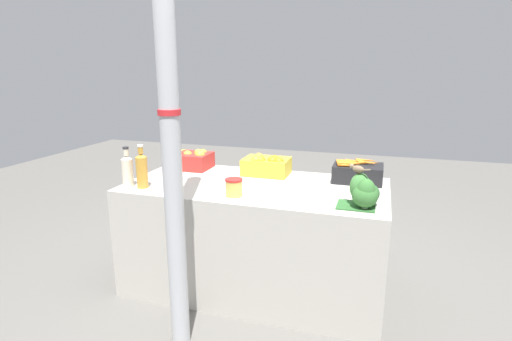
{
  "coord_description": "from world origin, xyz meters",
  "views": [
    {
      "loc": [
        0.8,
        -2.56,
        1.56
      ],
      "look_at": [
        0.0,
        0.0,
        0.88
      ],
      "focal_mm": 28.0,
      "sensor_mm": 36.0,
      "label": 1
    }
  ],
  "objects_px": {
    "apple_crate": "(189,159)",
    "broccoli_pile": "(364,193)",
    "orange_crate": "(267,165)",
    "sparrow_bird": "(358,169)",
    "juice_bottle_cloudy": "(127,170)",
    "pickle_jar": "(234,187)",
    "carrot_crate": "(358,172)",
    "support_pole": "(169,113)",
    "juice_bottle_amber": "(142,170)"
  },
  "relations": [
    {
      "from": "apple_crate",
      "to": "pickle_jar",
      "type": "distance_m",
      "value": 0.83
    },
    {
      "from": "apple_crate",
      "to": "broccoli_pile",
      "type": "xyz_separation_m",
      "value": [
        1.4,
        -0.55,
        0.02
      ]
    },
    {
      "from": "broccoli_pile",
      "to": "juice_bottle_amber",
      "type": "relative_size",
      "value": 0.81
    },
    {
      "from": "carrot_crate",
      "to": "support_pole",
      "type": "bearing_deg",
      "value": -130.99
    },
    {
      "from": "orange_crate",
      "to": "pickle_jar",
      "type": "distance_m",
      "value": 0.57
    },
    {
      "from": "orange_crate",
      "to": "juice_bottle_amber",
      "type": "height_order",
      "value": "juice_bottle_amber"
    },
    {
      "from": "orange_crate",
      "to": "juice_bottle_amber",
      "type": "bearing_deg",
      "value": -140.74
    },
    {
      "from": "juice_bottle_cloudy",
      "to": "sparrow_bird",
      "type": "relative_size",
      "value": 2.15
    },
    {
      "from": "apple_crate",
      "to": "broccoli_pile",
      "type": "distance_m",
      "value": 1.5
    },
    {
      "from": "orange_crate",
      "to": "carrot_crate",
      "type": "relative_size",
      "value": 1.0
    },
    {
      "from": "carrot_crate",
      "to": "broccoli_pile",
      "type": "bearing_deg",
      "value": -82.75
    },
    {
      "from": "juice_bottle_amber",
      "to": "orange_crate",
      "type": "bearing_deg",
      "value": 39.26
    },
    {
      "from": "apple_crate",
      "to": "orange_crate",
      "type": "height_order",
      "value": "orange_crate"
    },
    {
      "from": "broccoli_pile",
      "to": "sparrow_bird",
      "type": "height_order",
      "value": "sparrow_bird"
    },
    {
      "from": "apple_crate",
      "to": "pickle_jar",
      "type": "relative_size",
      "value": 3.06
    },
    {
      "from": "orange_crate",
      "to": "pickle_jar",
      "type": "xyz_separation_m",
      "value": [
        -0.05,
        -0.57,
        -0.02
      ]
    },
    {
      "from": "apple_crate",
      "to": "sparrow_bird",
      "type": "height_order",
      "value": "sparrow_bird"
    },
    {
      "from": "orange_crate",
      "to": "sparrow_bird",
      "type": "height_order",
      "value": "sparrow_bird"
    },
    {
      "from": "support_pole",
      "to": "juice_bottle_amber",
      "type": "bearing_deg",
      "value": 137.44
    },
    {
      "from": "broccoli_pile",
      "to": "pickle_jar",
      "type": "bearing_deg",
      "value": -178.28
    },
    {
      "from": "apple_crate",
      "to": "sparrow_bird",
      "type": "distance_m",
      "value": 1.46
    },
    {
      "from": "broccoli_pile",
      "to": "juice_bottle_amber",
      "type": "height_order",
      "value": "juice_bottle_amber"
    },
    {
      "from": "apple_crate",
      "to": "pickle_jar",
      "type": "height_order",
      "value": "apple_crate"
    },
    {
      "from": "juice_bottle_cloudy",
      "to": "juice_bottle_amber",
      "type": "bearing_deg",
      "value": 0.0
    },
    {
      "from": "carrot_crate",
      "to": "broccoli_pile",
      "type": "distance_m",
      "value": 0.56
    },
    {
      "from": "juice_bottle_amber",
      "to": "broccoli_pile",
      "type": "bearing_deg",
      "value": 1.42
    },
    {
      "from": "orange_crate",
      "to": "juice_bottle_cloudy",
      "type": "height_order",
      "value": "juice_bottle_cloudy"
    },
    {
      "from": "juice_bottle_cloudy",
      "to": "pickle_jar",
      "type": "distance_m",
      "value": 0.77
    },
    {
      "from": "pickle_jar",
      "to": "carrot_crate",
      "type": "bearing_deg",
      "value": 38.4
    },
    {
      "from": "sparrow_bird",
      "to": "support_pole",
      "type": "bearing_deg",
      "value": 52.07
    },
    {
      "from": "apple_crate",
      "to": "broccoli_pile",
      "type": "height_order",
      "value": "broccoli_pile"
    },
    {
      "from": "support_pole",
      "to": "pickle_jar",
      "type": "relative_size",
      "value": 23.94
    },
    {
      "from": "juice_bottle_amber",
      "to": "carrot_crate",
      "type": "bearing_deg",
      "value": 23.01
    },
    {
      "from": "juice_bottle_cloudy",
      "to": "pickle_jar",
      "type": "height_order",
      "value": "juice_bottle_cloudy"
    },
    {
      "from": "sparrow_bird",
      "to": "carrot_crate",
      "type": "bearing_deg",
      "value": -63.62
    },
    {
      "from": "juice_bottle_cloudy",
      "to": "orange_crate",
      "type": "bearing_deg",
      "value": 35.16
    },
    {
      "from": "juice_bottle_cloudy",
      "to": "juice_bottle_amber",
      "type": "distance_m",
      "value": 0.11
    },
    {
      "from": "carrot_crate",
      "to": "juice_bottle_cloudy",
      "type": "distance_m",
      "value": 1.61
    },
    {
      "from": "apple_crate",
      "to": "pickle_jar",
      "type": "xyz_separation_m",
      "value": [
        0.6,
        -0.58,
        -0.02
      ]
    },
    {
      "from": "pickle_jar",
      "to": "sparrow_bird",
      "type": "bearing_deg",
      "value": 2.74
    },
    {
      "from": "support_pole",
      "to": "carrot_crate",
      "type": "height_order",
      "value": "support_pole"
    },
    {
      "from": "support_pole",
      "to": "apple_crate",
      "type": "bearing_deg",
      "value": 112.48
    },
    {
      "from": "support_pole",
      "to": "apple_crate",
      "type": "height_order",
      "value": "support_pole"
    },
    {
      "from": "broccoli_pile",
      "to": "apple_crate",
      "type": "bearing_deg",
      "value": 158.39
    },
    {
      "from": "carrot_crate",
      "to": "sparrow_bird",
      "type": "bearing_deg",
      "value": -87.51
    },
    {
      "from": "orange_crate",
      "to": "support_pole",
      "type": "bearing_deg",
      "value": -102.33
    },
    {
      "from": "juice_bottle_amber",
      "to": "pickle_jar",
      "type": "bearing_deg",
      "value": 1.06
    },
    {
      "from": "pickle_jar",
      "to": "sparrow_bird",
      "type": "distance_m",
      "value": 0.77
    },
    {
      "from": "orange_crate",
      "to": "carrot_crate",
      "type": "height_order",
      "value": "carrot_crate"
    },
    {
      "from": "juice_bottle_cloudy",
      "to": "sparrow_bird",
      "type": "bearing_deg",
      "value": 1.81
    }
  ]
}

